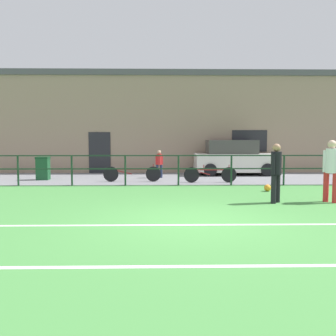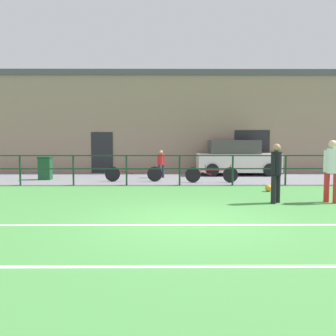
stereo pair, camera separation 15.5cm
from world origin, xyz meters
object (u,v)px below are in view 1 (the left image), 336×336
(soccer_ball_match, at_px, (267,188))
(trash_bin_0, at_px, (43,168))
(bicycle_parked_0, at_px, (210,174))
(player_goalkeeper, at_px, (276,169))
(player_striker, at_px, (331,167))
(spectator_child, at_px, (159,162))
(parked_car_red, at_px, (234,158))
(bicycle_parked_2, at_px, (132,174))

(soccer_ball_match, bearing_deg, trash_bin_0, 157.94)
(bicycle_parked_0, xyz_separation_m, trash_bin_0, (-6.97, 1.12, 0.17))
(player_goalkeeper, bearing_deg, soccer_ball_match, 32.14)
(player_striker, relative_size, soccer_ball_match, 7.43)
(player_striker, relative_size, trash_bin_0, 1.75)
(spectator_child, relative_size, parked_car_red, 0.31)
(spectator_child, height_order, parked_car_red, parked_car_red)
(player_goalkeeper, relative_size, player_striker, 0.94)
(soccer_ball_match, bearing_deg, bicycle_parked_2, 150.09)
(soccer_ball_match, relative_size, bicycle_parked_2, 0.10)
(parked_car_red, bearing_deg, player_striker, -81.80)
(trash_bin_0, bearing_deg, spectator_child, 8.37)
(player_goalkeeper, distance_m, bicycle_parked_2, 6.59)
(spectator_child, bearing_deg, trash_bin_0, 2.65)
(player_striker, bearing_deg, trash_bin_0, -161.59)
(player_striker, distance_m, trash_bin_0, 11.22)
(bicycle_parked_0, bearing_deg, parked_car_red, 63.41)
(player_goalkeeper, height_order, bicycle_parked_2, player_goalkeeper)
(bicycle_parked_2, bearing_deg, bicycle_parked_0, -6.72)
(player_goalkeeper, distance_m, spectator_child, 7.18)
(bicycle_parked_2, bearing_deg, player_striker, -39.85)
(soccer_ball_match, bearing_deg, spectator_child, 130.92)
(spectator_child, distance_m, parked_car_red, 3.89)
(soccer_ball_match, height_order, bicycle_parked_2, bicycle_parked_2)
(spectator_child, bearing_deg, player_striker, 121.05)
(player_goalkeeper, bearing_deg, bicycle_parked_0, 57.64)
(player_striker, xyz_separation_m, parked_car_red, (-1.11, 7.72, -0.17))
(parked_car_red, bearing_deg, player_goalkeeper, -93.18)
(soccer_ball_match, relative_size, parked_car_red, 0.06)
(player_goalkeeper, bearing_deg, parked_car_red, 40.11)
(parked_car_red, bearing_deg, spectator_child, -159.45)
(parked_car_red, height_order, bicycle_parked_2, parked_car_red)
(spectator_child, distance_m, bicycle_parked_2, 1.88)
(player_striker, relative_size, spectator_child, 1.40)
(player_striker, height_order, trash_bin_0, player_striker)
(player_striker, distance_m, spectator_child, 7.94)
(bicycle_parked_0, bearing_deg, trash_bin_0, 170.91)
(spectator_child, height_order, bicycle_parked_2, spectator_child)
(soccer_ball_match, distance_m, spectator_child, 5.60)
(spectator_child, height_order, bicycle_parked_0, spectator_child)
(player_goalkeeper, height_order, bicycle_parked_0, player_goalkeeper)
(trash_bin_0, bearing_deg, parked_car_red, 13.70)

